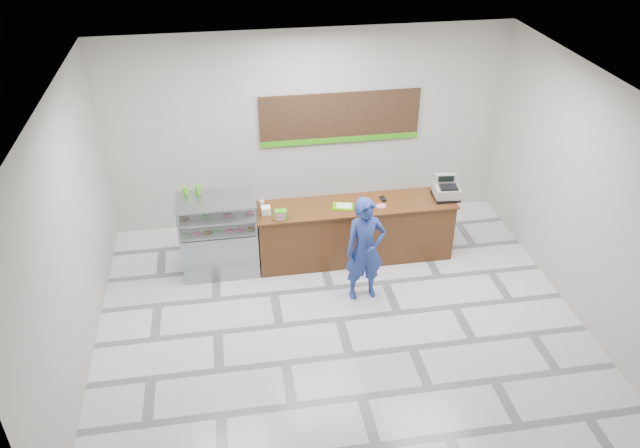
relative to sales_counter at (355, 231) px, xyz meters
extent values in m
plane|color=silver|center=(-0.55, -1.55, -0.52)|extent=(7.00, 7.00, 0.00)
plane|color=#B6B1A7|center=(-0.55, 1.45, 1.23)|extent=(7.00, 0.00, 7.00)
plane|color=silver|center=(-0.55, -1.55, 2.98)|extent=(7.00, 7.00, 0.00)
cube|color=#582E19|center=(0.00, 0.00, -0.02)|extent=(3.20, 0.70, 1.00)
cube|color=#582E19|center=(0.00, 0.00, 0.50)|extent=(3.26, 0.76, 0.03)
cube|color=gray|center=(-2.22, 0.00, -0.12)|extent=(1.20, 0.70, 0.80)
cube|color=white|center=(-2.22, 0.00, 0.53)|extent=(1.20, 0.70, 0.50)
cube|color=gray|center=(-2.22, 0.00, 0.80)|extent=(1.22, 0.72, 0.03)
cube|color=silver|center=(-2.22, 0.00, 0.30)|extent=(1.14, 0.64, 0.02)
cube|color=silver|center=(-2.22, 0.00, 0.54)|extent=(1.14, 0.64, 0.02)
torus|color=#8ADD81|center=(-2.72, -0.10, 0.34)|extent=(0.15, 0.15, 0.05)
torus|color=pink|center=(-2.55, -0.10, 0.34)|extent=(0.15, 0.15, 0.05)
torus|color=#A37130|center=(-2.39, -0.10, 0.34)|extent=(0.15, 0.15, 0.05)
torus|color=#8ADD81|center=(-2.22, -0.10, 0.34)|extent=(0.15, 0.15, 0.05)
torus|color=pink|center=(-2.05, -0.10, 0.34)|extent=(0.15, 0.15, 0.05)
torus|color=pink|center=(-1.89, -0.10, 0.34)|extent=(0.15, 0.15, 0.05)
torus|color=#A37130|center=(-1.72, -0.10, 0.34)|extent=(0.15, 0.15, 0.05)
torus|color=#A37130|center=(-2.72, 0.05, 0.58)|extent=(0.15, 0.15, 0.05)
torus|color=#8ADD81|center=(-2.39, 0.05, 0.58)|extent=(0.15, 0.15, 0.05)
torus|color=pink|center=(-2.05, 0.05, 0.58)|extent=(0.15, 0.15, 0.05)
torus|color=pink|center=(-1.72, 0.05, 0.58)|extent=(0.15, 0.15, 0.05)
cube|color=black|center=(0.00, 1.41, 1.43)|extent=(2.80, 0.05, 0.90)
cube|color=#389F15|center=(0.00, 1.38, 1.03)|extent=(2.80, 0.02, 0.10)
cube|color=black|center=(1.50, -0.03, 0.54)|extent=(0.40, 0.40, 0.06)
cube|color=gray|center=(1.50, -0.03, 0.65)|extent=(0.44, 0.46, 0.16)
cube|color=black|center=(1.50, -0.11, 0.75)|extent=(0.30, 0.23, 0.04)
cube|color=gray|center=(1.50, 0.09, 0.81)|extent=(0.35, 0.14, 0.16)
cube|color=black|center=(1.50, 0.03, 0.83)|extent=(0.26, 0.04, 0.10)
cube|color=black|center=(0.47, 0.07, 0.53)|extent=(0.09, 0.15, 0.04)
cube|color=#50B600|center=(-0.22, -0.04, 0.52)|extent=(0.38, 0.31, 0.02)
cube|color=white|center=(-0.20, -0.04, 0.53)|extent=(0.27, 0.22, 0.00)
cube|color=white|center=(-1.46, -0.06, 0.57)|extent=(0.15, 0.15, 0.12)
cylinder|color=silver|center=(-1.50, 0.17, 0.57)|extent=(0.07, 0.07, 0.11)
cube|color=#389F15|center=(-1.25, -0.27, 0.59)|extent=(0.19, 0.13, 0.16)
cylinder|color=pink|center=(0.39, -0.12, 0.52)|extent=(0.16, 0.16, 0.00)
cylinder|color=#389F15|center=(-2.67, 0.24, 0.88)|extent=(0.08, 0.08, 0.12)
cylinder|color=#389F15|center=(-2.48, 0.24, 0.88)|extent=(0.09, 0.09, 0.14)
imported|color=navy|center=(-0.08, -1.03, 0.33)|extent=(0.65, 0.46, 1.69)
camera|label=1|loc=(-1.98, -8.49, 5.57)|focal=35.00mm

